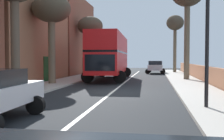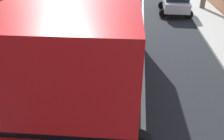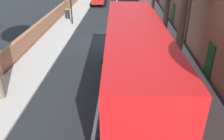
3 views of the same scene
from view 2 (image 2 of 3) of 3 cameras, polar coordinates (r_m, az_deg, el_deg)
double_decker_bus at (r=8.36m, az=-3.06°, el=10.80°), size 3.84×11.18×4.06m
parked_car_silver_right_1 at (r=19.42m, az=15.56°, el=16.09°), size 2.60×4.30×1.65m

